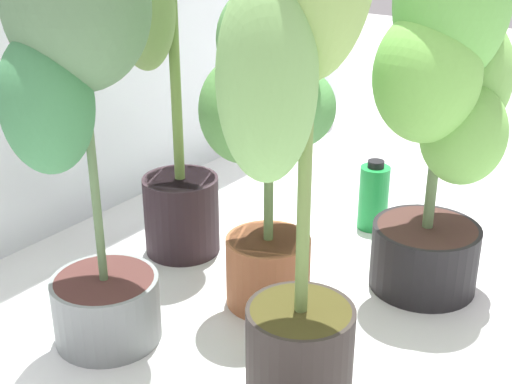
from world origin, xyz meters
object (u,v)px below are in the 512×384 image
at_px(potted_plant_back_center, 168,42).
at_px(nutrient_bottle, 374,197).
at_px(potted_plant_front_left, 297,106).
at_px(potted_plant_front_right, 445,91).
at_px(potted_plant_center, 267,124).
at_px(potted_plant_back_left, 77,98).

distance_m(potted_plant_back_center, nutrient_bottle, 0.76).
xyz_separation_m(potted_plant_back_center, nutrient_bottle, (0.45, -0.37, -0.48)).
xyz_separation_m(potted_plant_front_left, nutrient_bottle, (0.79, 0.22, -0.50)).
height_order(potted_plant_back_center, nutrient_bottle, potted_plant_back_center).
relative_size(potted_plant_front_right, potted_plant_center, 1.20).
bearing_deg(potted_plant_back_center, nutrient_bottle, -39.67).
relative_size(potted_plant_back_left, potted_plant_front_left, 0.85).
bearing_deg(potted_plant_back_left, nutrient_bottle, -14.97).
bearing_deg(potted_plant_front_right, nutrient_bottle, 49.23).
distance_m(potted_plant_front_right, potted_plant_back_left, 0.81).
bearing_deg(potted_plant_front_left, potted_plant_front_right, -4.48).
xyz_separation_m(potted_plant_center, potted_plant_back_center, (0.07, 0.35, 0.13)).
height_order(potted_plant_back_left, potted_plant_front_left, potted_plant_front_left).
relative_size(potted_plant_center, potted_plant_back_center, 0.74).
bearing_deg(nutrient_bottle, potted_plant_front_right, -130.77).
xyz_separation_m(potted_plant_center, potted_plant_front_left, (-0.26, -0.24, 0.15)).
bearing_deg(potted_plant_front_left, potted_plant_center, 42.41).
bearing_deg(potted_plant_front_left, potted_plant_back_center, 60.26).
bearing_deg(potted_plant_front_right, potted_plant_back_left, 142.27).
xyz_separation_m(potted_plant_back_left, nutrient_bottle, (0.87, -0.23, -0.46)).
bearing_deg(nutrient_bottle, potted_plant_back_left, 165.03).
height_order(potted_plant_front_left, potted_plant_back_center, potted_plant_front_left).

